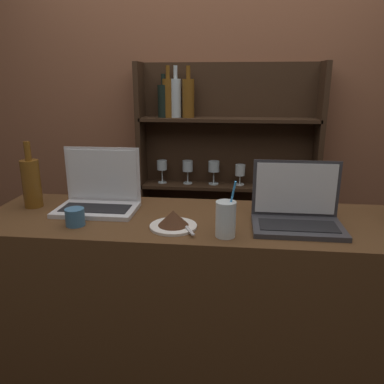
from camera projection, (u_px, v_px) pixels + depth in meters
name	position (u px, v px, depth m)	size (l,w,h in m)	color
bar_counter	(196.00, 329.00, 1.62)	(1.72, 0.51, 1.02)	#4C3019
back_wall	(213.00, 113.00, 2.35)	(7.00, 0.06, 2.70)	brown
back_shelf	(223.00, 188.00, 2.40)	(1.10, 0.18, 1.65)	#332114
laptop_near	(99.00, 195.00, 1.57)	(0.33, 0.20, 0.25)	silver
laptop_far	(297.00, 212.00, 1.39)	(0.33, 0.21, 0.24)	#333338
cake_plate	(173.00, 220.00, 1.37)	(0.18, 0.18, 0.07)	silver
water_glass	(226.00, 219.00, 1.29)	(0.07, 0.07, 0.20)	silver
wine_bottle_amber	(31.00, 182.00, 1.58)	(0.08, 0.08, 0.28)	brown
coffee_cup	(75.00, 217.00, 1.39)	(0.07, 0.07, 0.07)	#38668C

